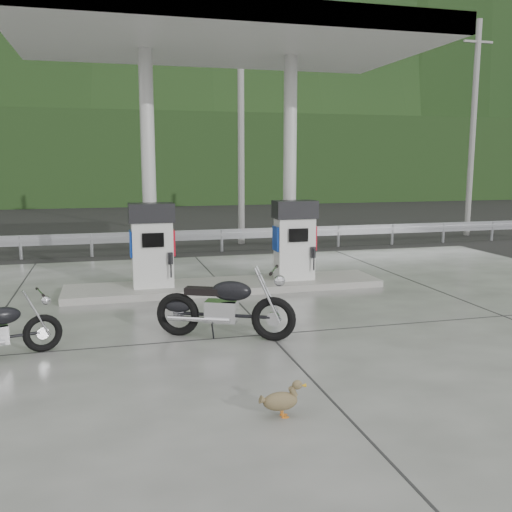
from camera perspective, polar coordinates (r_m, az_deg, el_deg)
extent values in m
plane|color=black|center=(10.41, -0.20, -6.38)|extent=(160.00, 160.00, 0.00)
cube|color=#62625D|center=(10.41, -0.20, -6.33)|extent=(18.00, 14.00, 0.02)
cube|color=gray|center=(12.76, -3.02, -3.00)|extent=(7.00, 1.40, 0.15)
cylinder|color=silver|center=(12.64, -10.69, 8.51)|extent=(0.30, 0.30, 5.00)
cylinder|color=silver|center=(13.26, 3.40, 8.69)|extent=(0.30, 0.30, 5.00)
cube|color=white|center=(12.71, -3.23, 20.90)|extent=(8.50, 5.00, 0.40)
cube|color=black|center=(21.54, -7.87, 1.77)|extent=(60.00, 7.00, 0.01)
cylinder|color=gray|center=(19.76, -1.51, 12.80)|extent=(0.22, 0.22, 8.00)
cylinder|color=gray|center=(23.50, 20.86, 11.66)|extent=(0.22, 0.22, 8.00)
cube|color=black|center=(39.78, -11.22, 9.48)|extent=(80.00, 6.00, 6.00)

